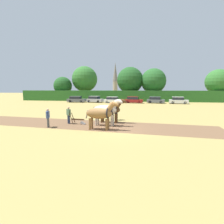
{
  "coord_description": "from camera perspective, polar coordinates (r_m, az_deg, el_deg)",
  "views": [
    {
      "loc": [
        2.04,
        -13.68,
        3.23
      ],
      "look_at": [
        -0.49,
        2.19,
        1.1
      ],
      "focal_mm": 28.0,
      "sensor_mm": 36.0,
      "label": 1
    }
  ],
  "objects": [
    {
      "name": "parked_car_right",
      "position": [
        40.98,
        20.83,
        3.54
      ],
      "size": [
        4.11,
        2.17,
        1.52
      ],
      "rotation": [
        0.0,
        0.0,
        -0.11
      ],
      "color": "silver",
      "rests_on": "ground"
    },
    {
      "name": "draft_horse_lead_left",
      "position": [
        13.82,
        -3.82,
        -0.46
      ],
      "size": [
        2.82,
        1.1,
        2.36
      ],
      "rotation": [
        0.0,
        0.0,
        -0.09
      ],
      "color": "brown",
      "rests_on": "ground"
    },
    {
      "name": "parked_car_far_left",
      "position": [
        43.3,
        -11.58,
        4.06
      ],
      "size": [
        4.39,
        1.79,
        1.49
      ],
      "rotation": [
        0.0,
        0.0,
        0.02
      ],
      "color": "#565B66",
      "rests_on": "ground"
    },
    {
      "name": "tree_left",
      "position": [
        53.92,
        -8.92,
        10.58
      ],
      "size": [
        7.57,
        7.57,
        9.96
      ],
      "color": "brown",
      "rests_on": "ground"
    },
    {
      "name": "hedgerow",
      "position": [
        45.94,
        6.53,
        5.22
      ],
      "size": [
        61.39,
        1.78,
        2.82
      ],
      "primitive_type": "cube",
      "color": "#286023",
      "rests_on": "ground"
    },
    {
      "name": "farmer_onlooker_left",
      "position": [
        15.64,
        -20.21,
        -1.41
      ],
      "size": [
        0.32,
        0.63,
        1.6
      ],
      "rotation": [
        0.0,
        0.0,
        0.27
      ],
      "color": "#4C4C4C",
      "rests_on": "ground"
    },
    {
      "name": "parked_car_center_right",
      "position": [
        41.1,
        14.06,
        3.8
      ],
      "size": [
        4.17,
        2.52,
        1.47
      ],
      "rotation": [
        0.0,
        0.0,
        -0.19
      ],
      "color": "#565B66",
      "rests_on": "ground"
    },
    {
      "name": "parked_car_center",
      "position": [
        40.65,
        7.05,
        3.94
      ],
      "size": [
        4.32,
        2.32,
        1.49
      ],
      "rotation": [
        0.0,
        0.0,
        -0.13
      ],
      "color": "maroon",
      "rests_on": "ground"
    },
    {
      "name": "plowed_furrow_strip",
      "position": [
        17.18,
        -15.87,
        -3.57
      ],
      "size": [
        28.08,
        6.93,
        0.01
      ],
      "primitive_type": "cube",
      "rotation": [
        0.0,
        0.0,
        -0.09
      ],
      "color": "brown",
      "rests_on": "ground"
    },
    {
      "name": "farmer_at_plow",
      "position": [
        16.72,
        -13.99,
        -0.63
      ],
      "size": [
        0.53,
        0.45,
        1.59
      ],
      "rotation": [
        0.0,
        0.0,
        0.89
      ],
      "color": "#28334C",
      "rests_on": "ground"
    },
    {
      "name": "tree_far_left",
      "position": [
        54.0,
        -15.76,
        8.2
      ],
      "size": [
        5.31,
        5.31,
        6.78
      ],
      "color": "brown",
      "rests_on": "ground"
    },
    {
      "name": "tree_center_right",
      "position": [
        52.29,
        31.35,
        8.46
      ],
      "size": [
        6.2,
        6.2,
        8.17
      ],
      "color": "#4C3823",
      "rests_on": "ground"
    },
    {
      "name": "draft_horse_lead_right",
      "position": [
        15.26,
        -2.02,
        0.61
      ],
      "size": [
        2.84,
        1.12,
        2.44
      ],
      "rotation": [
        0.0,
        0.0,
        -0.09
      ],
      "color": "#B2A38E",
      "rests_on": "ground"
    },
    {
      "name": "parked_car_left",
      "position": [
        42.37,
        -5.64,
        4.12
      ],
      "size": [
        4.21,
        2.57,
        1.52
      ],
      "rotation": [
        0.0,
        0.0,
        -0.2
      ],
      "color": "#9E9EA8",
      "rests_on": "ground"
    },
    {
      "name": "tree_center",
      "position": [
        49.74,
        13.4,
        9.82
      ],
      "size": [
        6.79,
        6.79,
        8.79
      ],
      "color": "#423323",
      "rests_on": "ground"
    },
    {
      "name": "ground_plane",
      "position": [
        14.21,
        0.56,
        -5.59
      ],
      "size": [
        240.0,
        240.0,
        0.0
      ],
      "primitive_type": "plane",
      "color": "#998447"
    },
    {
      "name": "church_spire",
      "position": [
        76.73,
        1.05,
        10.79
      ],
      "size": [
        2.23,
        2.23,
        14.49
      ],
      "color": "gray",
      "rests_on": "ground"
    },
    {
      "name": "tree_center_left",
      "position": [
        49.92,
        5.92,
        10.27
      ],
      "size": [
        7.31,
        7.31,
        9.3
      ],
      "color": "#423323",
      "rests_on": "ground"
    },
    {
      "name": "plow",
      "position": [
        16.34,
        -10.73,
        -2.87
      ],
      "size": [
        1.52,
        0.5,
        1.13
      ],
      "rotation": [
        0.0,
        0.0,
        -0.09
      ],
      "color": "#4C331E",
      "rests_on": "ground"
    },
    {
      "name": "farmer_beside_team",
      "position": [
        18.16,
        1.17,
        0.62
      ],
      "size": [
        0.44,
        0.68,
        1.76
      ],
      "rotation": [
        0.0,
        0.0,
        -0.09
      ],
      "color": "#28334C",
      "rests_on": "ground"
    },
    {
      "name": "draft_horse_trail_left",
      "position": [
        16.74,
        -0.5,
        0.82
      ],
      "size": [
        2.88,
        1.07,
        2.38
      ],
      "rotation": [
        0.0,
        0.0,
        -0.09
      ],
      "color": "#513319",
      "rests_on": "ground"
    },
    {
      "name": "parked_car_center_left",
      "position": [
        40.59,
        0.35,
        3.96
      ],
      "size": [
        4.32,
        2.26,
        1.44
      ],
      "rotation": [
        0.0,
        0.0,
        -0.11
      ],
      "color": "silver",
      "rests_on": "ground"
    }
  ]
}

